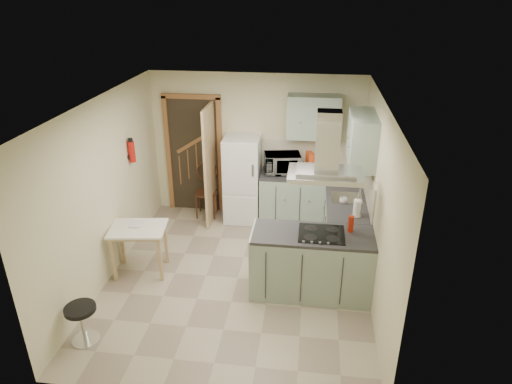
# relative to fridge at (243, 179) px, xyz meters

# --- Properties ---
(floor) EXTENTS (4.20, 4.20, 0.00)m
(floor) POSITION_rel_fridge_xyz_m (0.20, -1.80, -0.75)
(floor) COLOR tan
(floor) RESTS_ON ground
(ceiling) EXTENTS (4.20, 4.20, 0.00)m
(ceiling) POSITION_rel_fridge_xyz_m (0.20, -1.80, 1.75)
(ceiling) COLOR silver
(ceiling) RESTS_ON back_wall
(back_wall) EXTENTS (3.60, 0.00, 3.60)m
(back_wall) POSITION_rel_fridge_xyz_m (0.20, 0.30, 0.50)
(back_wall) COLOR beige
(back_wall) RESTS_ON floor
(left_wall) EXTENTS (0.00, 4.20, 4.20)m
(left_wall) POSITION_rel_fridge_xyz_m (-1.60, -1.80, 0.50)
(left_wall) COLOR beige
(left_wall) RESTS_ON floor
(right_wall) EXTENTS (0.00, 4.20, 4.20)m
(right_wall) POSITION_rel_fridge_xyz_m (2.00, -1.80, 0.50)
(right_wall) COLOR beige
(right_wall) RESTS_ON floor
(doorway) EXTENTS (1.10, 0.12, 2.10)m
(doorway) POSITION_rel_fridge_xyz_m (-0.90, 0.27, 0.30)
(doorway) COLOR brown
(doorway) RESTS_ON floor
(fridge) EXTENTS (0.60, 0.60, 1.50)m
(fridge) POSITION_rel_fridge_xyz_m (0.00, 0.00, 0.00)
(fridge) COLOR white
(fridge) RESTS_ON floor
(counter_back) EXTENTS (1.08, 0.60, 0.90)m
(counter_back) POSITION_rel_fridge_xyz_m (0.86, 0.00, -0.30)
(counter_back) COLOR #9EB2A0
(counter_back) RESTS_ON floor
(counter_right) EXTENTS (0.60, 1.95, 0.90)m
(counter_right) POSITION_rel_fridge_xyz_m (1.70, -0.68, -0.30)
(counter_right) COLOR #9EB2A0
(counter_right) RESTS_ON floor
(splashback) EXTENTS (1.68, 0.02, 0.50)m
(splashback) POSITION_rel_fridge_xyz_m (1.16, 0.29, 0.40)
(splashback) COLOR beige
(splashback) RESTS_ON counter_back
(wall_cabinet_back) EXTENTS (0.85, 0.35, 0.70)m
(wall_cabinet_back) POSITION_rel_fridge_xyz_m (1.15, 0.12, 1.10)
(wall_cabinet_back) COLOR #9EB2A0
(wall_cabinet_back) RESTS_ON back_wall
(wall_cabinet_right) EXTENTS (0.35, 0.90, 0.70)m
(wall_cabinet_right) POSITION_rel_fridge_xyz_m (1.82, -0.95, 1.10)
(wall_cabinet_right) COLOR #9EB2A0
(wall_cabinet_right) RESTS_ON right_wall
(peninsula) EXTENTS (1.55, 0.65, 0.90)m
(peninsula) POSITION_rel_fridge_xyz_m (1.22, -1.98, -0.30)
(peninsula) COLOR #9EB2A0
(peninsula) RESTS_ON floor
(hob) EXTENTS (0.58, 0.50, 0.01)m
(hob) POSITION_rel_fridge_xyz_m (1.32, -1.98, 0.16)
(hob) COLOR black
(hob) RESTS_ON peninsula
(extractor_hood) EXTENTS (0.90, 0.55, 0.10)m
(extractor_hood) POSITION_rel_fridge_xyz_m (1.32, -1.98, 0.97)
(extractor_hood) COLOR silver
(extractor_hood) RESTS_ON ceiling
(sink) EXTENTS (0.45, 0.40, 0.01)m
(sink) POSITION_rel_fridge_xyz_m (1.70, -0.85, 0.16)
(sink) COLOR silver
(sink) RESTS_ON counter_right
(fire_extinguisher) EXTENTS (0.10, 0.10, 0.32)m
(fire_extinguisher) POSITION_rel_fridge_xyz_m (-1.54, -0.90, 0.75)
(fire_extinguisher) COLOR #B2140F
(fire_extinguisher) RESTS_ON left_wall
(drop_leaf_table) EXTENTS (0.83, 0.67, 0.72)m
(drop_leaf_table) POSITION_rel_fridge_xyz_m (-1.20, -1.80, -0.39)
(drop_leaf_table) COLOR #CFC17F
(drop_leaf_table) RESTS_ON floor
(bentwood_chair) EXTENTS (0.42, 0.42, 0.88)m
(bentwood_chair) POSITION_rel_fridge_xyz_m (-0.66, 0.04, -0.31)
(bentwood_chair) COLOR #4B2319
(bentwood_chair) RESTS_ON floor
(stool) EXTENTS (0.37, 0.37, 0.48)m
(stool) POSITION_rel_fridge_xyz_m (-1.37, -3.24, -0.51)
(stool) COLOR black
(stool) RESTS_ON floor
(microwave) EXTENTS (0.65, 0.49, 0.33)m
(microwave) POSITION_rel_fridge_xyz_m (0.67, 0.04, 0.31)
(microwave) COLOR black
(microwave) RESTS_ON counter_back
(kettle) EXTENTS (0.22, 0.22, 0.24)m
(kettle) POSITION_rel_fridge_xyz_m (1.26, 0.07, 0.27)
(kettle) COLOR white
(kettle) RESTS_ON counter_back
(cereal_box) EXTENTS (0.15, 0.25, 0.34)m
(cereal_box) POSITION_rel_fridge_xyz_m (1.13, 0.11, 0.32)
(cereal_box) COLOR #E44C1A
(cereal_box) RESTS_ON counter_back
(soap_bottle) EXTENTS (0.10, 0.10, 0.17)m
(soap_bottle) POSITION_rel_fridge_xyz_m (1.85, -0.31, 0.23)
(soap_bottle) COLOR silver
(soap_bottle) RESTS_ON counter_right
(paper_towel) EXTENTS (0.13, 0.13, 0.25)m
(paper_towel) POSITION_rel_fridge_xyz_m (1.80, -1.42, 0.28)
(paper_towel) COLOR white
(paper_towel) RESTS_ON counter_right
(cup) EXTENTS (0.13, 0.13, 0.09)m
(cup) POSITION_rel_fridge_xyz_m (1.64, -1.04, 0.19)
(cup) COLOR silver
(cup) RESTS_ON counter_right
(red_bottle) EXTENTS (0.09, 0.09, 0.22)m
(red_bottle) POSITION_rel_fridge_xyz_m (1.69, -1.86, 0.26)
(red_bottle) COLOR #A3210D
(red_bottle) RESTS_ON peninsula
(book) EXTENTS (0.19, 0.24, 0.10)m
(book) POSITION_rel_fridge_xyz_m (-1.33, -1.73, 0.01)
(book) COLOR #8D2F3F
(book) RESTS_ON drop_leaf_table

